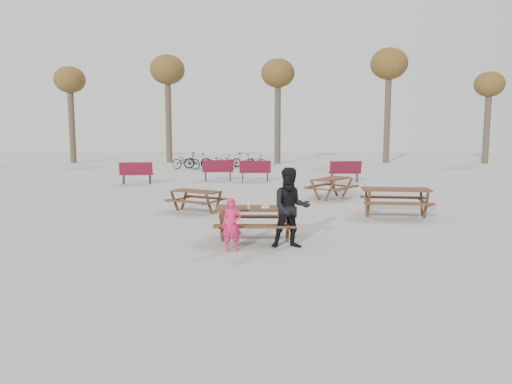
{
  "coord_description": "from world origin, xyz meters",
  "views": [
    {
      "loc": [
        0.28,
        -11.36,
        2.62
      ],
      "look_at": [
        0.0,
        1.0,
        1.0
      ],
      "focal_mm": 35.0,
      "sensor_mm": 36.0,
      "label": 1
    }
  ],
  "objects_px": {
    "food_tray": "(265,207)",
    "child": "(232,225)",
    "picnic_table_east": "(395,202)",
    "soda_bottle": "(249,205)",
    "main_picnic_table": "(255,215)",
    "picnic_table_far": "(332,188)",
    "picnic_table_north": "(196,201)",
    "adult": "(291,208)"
  },
  "relations": [
    {
      "from": "soda_bottle",
      "to": "child",
      "type": "height_order",
      "value": "child"
    },
    {
      "from": "adult",
      "to": "picnic_table_far",
      "type": "distance_m",
      "value": 7.85
    },
    {
      "from": "picnic_table_far",
      "to": "child",
      "type": "bearing_deg",
      "value": -167.33
    },
    {
      "from": "child",
      "to": "picnic_table_north",
      "type": "relative_size",
      "value": 0.73
    },
    {
      "from": "child",
      "to": "soda_bottle",
      "type": "bearing_deg",
      "value": 60.44
    },
    {
      "from": "soda_bottle",
      "to": "picnic_table_far",
      "type": "bearing_deg",
      "value": 68.55
    },
    {
      "from": "adult",
      "to": "food_tray",
      "type": "bearing_deg",
      "value": 125.16
    },
    {
      "from": "child",
      "to": "picnic_table_east",
      "type": "xyz_separation_m",
      "value": [
        4.51,
        4.21,
        -0.15
      ]
    },
    {
      "from": "picnic_table_east",
      "to": "picnic_table_far",
      "type": "relative_size",
      "value": 1.1
    },
    {
      "from": "food_tray",
      "to": "adult",
      "type": "bearing_deg",
      "value": -48.53
    },
    {
      "from": "child",
      "to": "picnic_table_far",
      "type": "height_order",
      "value": "child"
    },
    {
      "from": "main_picnic_table",
      "to": "picnic_table_north",
      "type": "height_order",
      "value": "main_picnic_table"
    },
    {
      "from": "food_tray",
      "to": "picnic_table_north",
      "type": "relative_size",
      "value": 0.12
    },
    {
      "from": "food_tray",
      "to": "adult",
      "type": "xyz_separation_m",
      "value": [
        0.55,
        -0.62,
        0.08
      ]
    },
    {
      "from": "food_tray",
      "to": "soda_bottle",
      "type": "bearing_deg",
      "value": -165.43
    },
    {
      "from": "soda_bottle",
      "to": "picnic_table_north",
      "type": "bearing_deg",
      "value": 113.74
    },
    {
      "from": "picnic_table_far",
      "to": "picnic_table_east",
      "type": "bearing_deg",
      "value": -125.27
    },
    {
      "from": "soda_bottle",
      "to": "picnic_table_far",
      "type": "xyz_separation_m",
      "value": [
        2.78,
        7.08,
        -0.47
      ]
    },
    {
      "from": "food_tray",
      "to": "picnic_table_east",
      "type": "relative_size",
      "value": 0.09
    },
    {
      "from": "food_tray",
      "to": "picnic_table_east",
      "type": "bearing_deg",
      "value": 40.65
    },
    {
      "from": "main_picnic_table",
      "to": "picnic_table_far",
      "type": "height_order",
      "value": "main_picnic_table"
    },
    {
      "from": "main_picnic_table",
      "to": "picnic_table_east",
      "type": "height_order",
      "value": "picnic_table_east"
    },
    {
      "from": "adult",
      "to": "picnic_table_far",
      "type": "xyz_separation_m",
      "value": [
        1.85,
        7.61,
        -0.5
      ]
    },
    {
      "from": "child",
      "to": "picnic_table_north",
      "type": "xyz_separation_m",
      "value": [
        -1.45,
        4.9,
        -0.23
      ]
    },
    {
      "from": "main_picnic_table",
      "to": "food_tray",
      "type": "xyz_separation_m",
      "value": [
        0.24,
        -0.08,
        0.21
      ]
    },
    {
      "from": "food_tray",
      "to": "child",
      "type": "bearing_deg",
      "value": -126.89
    },
    {
      "from": "picnic_table_east",
      "to": "main_picnic_table",
      "type": "bearing_deg",
      "value": -136.31
    },
    {
      "from": "picnic_table_east",
      "to": "picnic_table_far",
      "type": "xyz_separation_m",
      "value": [
        -1.4,
        3.72,
        -0.04
      ]
    },
    {
      "from": "picnic_table_east",
      "to": "picnic_table_far",
      "type": "bearing_deg",
      "value": 116.1
    },
    {
      "from": "child",
      "to": "picnic_table_north",
      "type": "distance_m",
      "value": 5.11
    },
    {
      "from": "picnic_table_east",
      "to": "soda_bottle",
      "type": "bearing_deg",
      "value": -135.7
    },
    {
      "from": "picnic_table_north",
      "to": "picnic_table_far",
      "type": "bearing_deg",
      "value": 60.5
    },
    {
      "from": "child",
      "to": "picnic_table_north",
      "type": "height_order",
      "value": "child"
    },
    {
      "from": "picnic_table_east",
      "to": "picnic_table_far",
      "type": "distance_m",
      "value": 3.97
    },
    {
      "from": "main_picnic_table",
      "to": "picnic_table_east",
      "type": "relative_size",
      "value": 0.93
    },
    {
      "from": "picnic_table_north",
      "to": "child",
      "type": "bearing_deg",
      "value": -46.51
    },
    {
      "from": "main_picnic_table",
      "to": "picnic_table_north",
      "type": "bearing_deg",
      "value": 116.35
    },
    {
      "from": "child",
      "to": "picnic_table_far",
      "type": "bearing_deg",
      "value": 60.34
    },
    {
      "from": "child",
      "to": "picnic_table_east",
      "type": "height_order",
      "value": "child"
    },
    {
      "from": "picnic_table_far",
      "to": "picnic_table_north",
      "type": "bearing_deg",
      "value": 157.66
    },
    {
      "from": "food_tray",
      "to": "picnic_table_far",
      "type": "xyz_separation_m",
      "value": [
        2.41,
        6.98,
        -0.42
      ]
    },
    {
      "from": "picnic_table_east",
      "to": "picnic_table_north",
      "type": "bearing_deg",
      "value": 178.88
    }
  ]
}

